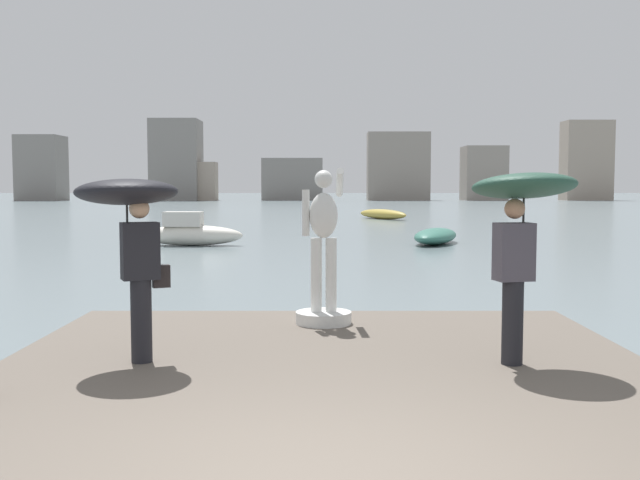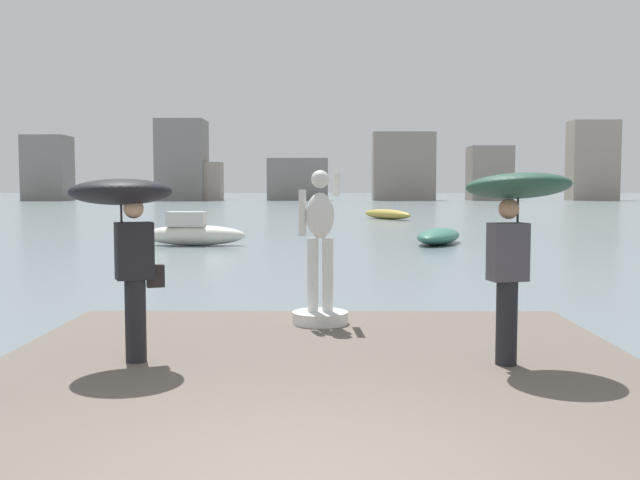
# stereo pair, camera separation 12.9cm
# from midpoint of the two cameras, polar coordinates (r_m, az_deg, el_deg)

# --- Properties ---
(ground_plane) EXTENTS (400.00, 400.00, 0.00)m
(ground_plane) POSITION_cam_midpoint_polar(r_m,az_deg,el_deg) (44.47, -0.31, 1.31)
(ground_plane) COLOR slate
(pier) EXTENTS (6.92, 9.38, 0.40)m
(pier) POSITION_cam_midpoint_polar(r_m,az_deg,el_deg) (6.45, -0.43, -14.39)
(pier) COLOR #60564C
(pier) RESTS_ON ground
(statue_white_figure) EXTENTS (0.76, 0.94, 2.10)m
(statue_white_figure) POSITION_cam_midpoint_polar(r_m,az_deg,el_deg) (9.86, -0.37, -2.08)
(statue_white_figure) COLOR silver
(statue_white_figure) RESTS_ON pier
(onlooker_left) EXTENTS (1.40, 1.41, 1.96)m
(onlooker_left) POSITION_cam_midpoint_polar(r_m,az_deg,el_deg) (7.89, -15.29, 1.91)
(onlooker_left) COLOR black
(onlooker_left) RESTS_ON pier
(onlooker_right) EXTENTS (1.27, 1.29, 2.04)m
(onlooker_right) POSITION_cam_midpoint_polar(r_m,az_deg,el_deg) (7.84, 14.66, 2.23)
(onlooker_right) COLOR black
(onlooker_right) RESTS_ON pier
(boat_near) EXTENTS (4.00, 1.24, 1.29)m
(boat_near) POSITION_cam_midpoint_polar(r_m,az_deg,el_deg) (28.25, -10.52, 0.56)
(boat_near) COLOR silver
(boat_near) RESTS_ON ground
(boat_mid) EXTENTS (2.75, 4.22, 0.62)m
(boat_mid) POSITION_cam_midpoint_polar(r_m,az_deg,el_deg) (28.95, 8.59, 0.31)
(boat_mid) COLOR #336B5B
(boat_mid) RESTS_ON ground
(boat_leftward) EXTENTS (3.49, 5.29, 0.68)m
(boat_leftward) POSITION_cam_midpoint_polar(r_m,az_deg,el_deg) (50.41, 4.53, 2.02)
(boat_leftward) COLOR #B2993D
(boat_leftward) RESTS_ON ground
(distant_skyline) EXTENTS (93.86, 8.02, 12.77)m
(distant_skyline) POSITION_cam_midpoint_polar(r_m,az_deg,el_deg) (117.27, -1.18, 5.69)
(distant_skyline) COLOR gray
(distant_skyline) RESTS_ON ground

